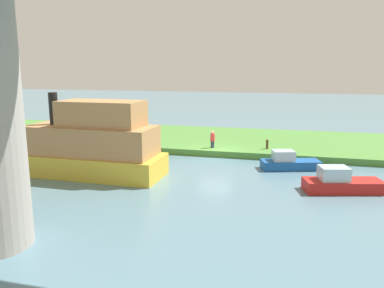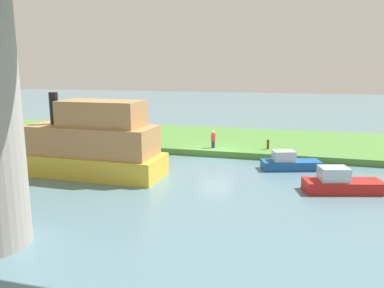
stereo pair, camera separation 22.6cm
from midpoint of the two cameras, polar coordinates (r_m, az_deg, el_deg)
ground_plane at (r=29.50m, az=3.81°, el=-2.02°), size 160.00×160.00×0.00m
grassy_bank at (r=35.23m, az=5.75°, el=0.55°), size 80.00×12.00×0.50m
person_on_bank at (r=30.48m, az=3.41°, el=0.72°), size 0.42×0.42×1.39m
mooring_post at (r=30.67m, az=11.52°, el=-0.05°), size 0.20×0.20×0.74m
houseboat_blue at (r=25.25m, az=-14.90°, el=-0.13°), size 10.37×3.61×5.27m
skiff_small at (r=26.78m, az=14.58°, el=-2.73°), size 4.15×2.49×1.31m
motorboat_white at (r=22.87m, az=21.64°, el=-5.46°), size 4.51×2.53×1.42m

